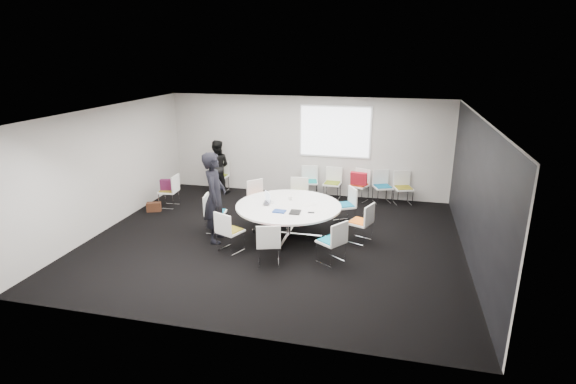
% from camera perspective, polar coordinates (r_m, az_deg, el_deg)
% --- Properties ---
extents(room_shell, '(8.08, 7.08, 2.88)m').
position_cam_1_polar(room_shell, '(9.49, -1.19, 1.64)').
color(room_shell, black).
rests_on(room_shell, ground).
extents(conference_table, '(2.33, 2.33, 0.73)m').
position_cam_1_polar(conference_table, '(9.99, 0.06, -2.64)').
color(conference_table, silver).
rests_on(conference_table, ground).
extents(projection_screen, '(1.90, 0.03, 1.35)m').
position_cam_1_polar(projection_screen, '(12.57, 5.98, 7.61)').
color(projection_screen, white).
rests_on(projection_screen, room_shell).
extents(chair_ring_a, '(0.59, 0.59, 0.88)m').
position_cam_1_polar(chair_ring_a, '(9.91, 9.15, -4.75)').
color(chair_ring_a, silver).
rests_on(chair_ring_a, ground).
extents(chair_ring_b, '(0.62, 0.62, 0.88)m').
position_cam_1_polar(chair_ring_b, '(10.91, 7.19, -2.56)').
color(chair_ring_b, silver).
rests_on(chair_ring_b, ground).
extents(chair_ring_c, '(0.50, 0.49, 0.88)m').
position_cam_1_polar(chair_ring_c, '(11.55, 1.33, -1.26)').
color(chair_ring_c, silver).
rests_on(chair_ring_c, ground).
extents(chair_ring_d, '(0.64, 0.64, 0.88)m').
position_cam_1_polar(chair_ring_d, '(11.39, -3.70, -1.58)').
color(chair_ring_d, silver).
rests_on(chair_ring_d, ground).
extents(chair_ring_e, '(0.52, 0.53, 0.88)m').
position_cam_1_polar(chair_ring_e, '(10.47, -9.20, -3.52)').
color(chair_ring_e, silver).
rests_on(chair_ring_e, ground).
extents(chair_ring_f, '(0.60, 0.59, 0.88)m').
position_cam_1_polar(chair_ring_f, '(9.41, -7.37, -5.90)').
color(chair_ring_f, silver).
rests_on(chair_ring_f, ground).
extents(chair_ring_g, '(0.57, 0.56, 0.88)m').
position_cam_1_polar(chair_ring_g, '(8.78, -2.49, -7.55)').
color(chair_ring_g, silver).
rests_on(chair_ring_g, ground).
extents(chair_ring_h, '(0.63, 0.63, 0.88)m').
position_cam_1_polar(chair_ring_h, '(8.90, 5.54, -7.26)').
color(chair_ring_h, silver).
rests_on(chair_ring_h, ground).
extents(chair_back_a, '(0.54, 0.53, 0.88)m').
position_cam_1_polar(chair_back_a, '(12.75, 2.76, 0.55)').
color(chair_back_a, silver).
rests_on(chair_back_a, ground).
extents(chair_back_b, '(0.49, 0.48, 0.88)m').
position_cam_1_polar(chair_back_b, '(12.65, 5.61, 0.34)').
color(chair_back_b, silver).
rests_on(chair_back_b, ground).
extents(chair_back_c, '(0.60, 0.59, 0.88)m').
position_cam_1_polar(chair_back_c, '(12.58, 8.99, 0.11)').
color(chair_back_c, silver).
rests_on(chair_back_c, ground).
extents(chair_back_d, '(0.60, 0.59, 0.88)m').
position_cam_1_polar(chair_back_d, '(12.54, 11.86, -0.11)').
color(chair_back_d, silver).
rests_on(chair_back_d, ground).
extents(chair_back_e, '(0.57, 0.57, 0.88)m').
position_cam_1_polar(chair_back_e, '(12.56, 14.38, -0.27)').
color(chair_back_e, silver).
rests_on(chair_back_e, ground).
extents(chair_spare_left, '(0.48, 0.49, 0.88)m').
position_cam_1_polar(chair_spare_left, '(12.33, -14.79, -0.63)').
color(chair_spare_left, silver).
rests_on(chair_spare_left, ground).
extents(chair_person_back, '(0.48, 0.46, 0.88)m').
position_cam_1_polar(chair_person_back, '(13.47, -8.64, 1.29)').
color(chair_person_back, silver).
rests_on(chair_person_back, ground).
extents(person_main, '(0.62, 0.81, 1.98)m').
position_cam_1_polar(person_main, '(9.74, -9.28, -0.69)').
color(person_main, black).
rests_on(person_main, ground).
extents(person_back, '(0.83, 0.68, 1.56)m').
position_cam_1_polar(person_back, '(13.19, -9.01, 3.20)').
color(person_back, black).
rests_on(person_back, ground).
extents(laptop, '(0.26, 0.37, 0.03)m').
position_cam_1_polar(laptop, '(10.04, -2.40, -1.40)').
color(laptop, '#333338').
rests_on(laptop, conference_table).
extents(laptop_lid, '(0.18, 0.26, 0.22)m').
position_cam_1_polar(laptop_lid, '(10.09, -2.62, -0.60)').
color(laptop_lid, silver).
rests_on(laptop_lid, conference_table).
extents(notebook_black, '(0.23, 0.31, 0.02)m').
position_cam_1_polar(notebook_black, '(9.48, 0.91, -2.57)').
color(notebook_black, black).
rests_on(notebook_black, conference_table).
extents(tablet_folio, '(0.27, 0.21, 0.03)m').
position_cam_1_polar(tablet_folio, '(9.52, -1.11, -2.45)').
color(tablet_folio, navy).
rests_on(tablet_folio, conference_table).
extents(papers_right, '(0.35, 0.37, 0.00)m').
position_cam_1_polar(papers_right, '(9.97, 2.67, -1.60)').
color(papers_right, silver).
rests_on(papers_right, conference_table).
extents(papers_front, '(0.31, 0.23, 0.00)m').
position_cam_1_polar(papers_front, '(9.71, 3.53, -2.14)').
color(papers_front, white).
rests_on(papers_front, conference_table).
extents(cup, '(0.08, 0.08, 0.09)m').
position_cam_1_polar(cup, '(10.24, 0.28, -0.80)').
color(cup, white).
rests_on(cup, conference_table).
extents(phone, '(0.15, 0.09, 0.01)m').
position_cam_1_polar(phone, '(9.48, 2.96, -2.62)').
color(phone, black).
rests_on(phone, conference_table).
extents(maroon_bag, '(0.42, 0.23, 0.28)m').
position_cam_1_polar(maroon_bag, '(12.24, -14.98, 0.90)').
color(maroon_bag, '#521537').
rests_on(maroon_bag, chair_spare_left).
extents(brown_bag, '(0.39, 0.28, 0.24)m').
position_cam_1_polar(brown_bag, '(12.16, -16.66, -1.83)').
color(brown_bag, '#412214').
rests_on(brown_bag, ground).
extents(red_jacket, '(0.46, 0.22, 0.36)m').
position_cam_1_polar(red_jacket, '(12.25, 8.97, 1.70)').
color(red_jacket, '#A81421').
rests_on(red_jacket, chair_back_c).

